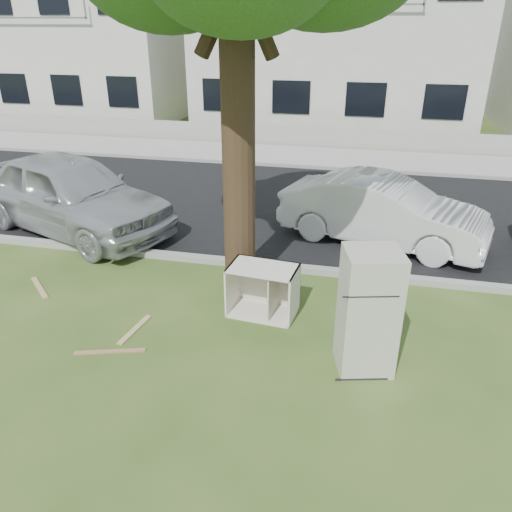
% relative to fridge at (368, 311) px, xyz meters
% --- Properties ---
extents(ground, '(120.00, 120.00, 0.00)m').
position_rel_fridge_xyz_m(ground, '(-1.81, 0.13, -0.86)').
color(ground, '#32491A').
extents(road, '(120.00, 7.00, 0.01)m').
position_rel_fridge_xyz_m(road, '(-1.81, 6.13, -0.85)').
color(road, black).
rests_on(road, ground).
extents(kerb_near, '(120.00, 0.18, 0.12)m').
position_rel_fridge_xyz_m(kerb_near, '(-1.81, 2.58, -0.86)').
color(kerb_near, gray).
rests_on(kerb_near, ground).
extents(kerb_far, '(120.00, 0.18, 0.12)m').
position_rel_fridge_xyz_m(kerb_far, '(-1.81, 9.68, -0.86)').
color(kerb_far, gray).
rests_on(kerb_far, ground).
extents(sidewalk, '(120.00, 2.80, 0.01)m').
position_rel_fridge_xyz_m(sidewalk, '(-1.81, 11.13, -0.85)').
color(sidewalk, gray).
rests_on(sidewalk, ground).
extents(low_wall, '(120.00, 0.15, 0.70)m').
position_rel_fridge_xyz_m(low_wall, '(-1.81, 12.73, -0.51)').
color(low_wall, gray).
rests_on(low_wall, ground).
extents(townhouse_left, '(10.20, 8.16, 7.04)m').
position_rel_fridge_xyz_m(townhouse_left, '(-13.81, 17.63, 2.67)').
color(townhouse_left, silver).
rests_on(townhouse_left, ground).
extents(townhouse_center, '(11.22, 8.16, 7.44)m').
position_rel_fridge_xyz_m(townhouse_center, '(-1.81, 17.63, 2.87)').
color(townhouse_center, silver).
rests_on(townhouse_center, ground).
extents(fridge, '(0.84, 0.81, 1.71)m').
position_rel_fridge_xyz_m(fridge, '(0.00, 0.00, 0.00)').
color(fridge, beige).
rests_on(fridge, ground).
extents(cabinet, '(1.11, 0.76, 0.82)m').
position_rel_fridge_xyz_m(cabinet, '(-1.61, 1.02, -0.45)').
color(cabinet, silver).
rests_on(cabinet, ground).
extents(plank_a, '(0.98, 0.38, 0.02)m').
position_rel_fridge_xyz_m(plank_a, '(-3.51, -0.49, -0.85)').
color(plank_a, '#976C49').
rests_on(plank_a, ground).
extents(plank_b, '(0.72, 0.67, 0.02)m').
position_rel_fridge_xyz_m(plank_b, '(-5.61, 0.95, -0.85)').
color(plank_b, tan).
rests_on(plank_b, ground).
extents(plank_c, '(0.20, 0.82, 0.02)m').
position_rel_fridge_xyz_m(plank_c, '(-3.41, 0.10, -0.85)').
color(plank_c, tan).
rests_on(plank_c, ground).
extents(car_center, '(4.45, 2.61, 1.39)m').
position_rel_fridge_xyz_m(car_center, '(0.23, 4.31, -0.16)').
color(car_center, silver).
rests_on(car_center, ground).
extents(car_left, '(5.35, 3.67, 1.69)m').
position_rel_fridge_xyz_m(car_left, '(-6.41, 3.53, -0.01)').
color(car_left, '#9EA1A5').
rests_on(car_left, ground).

